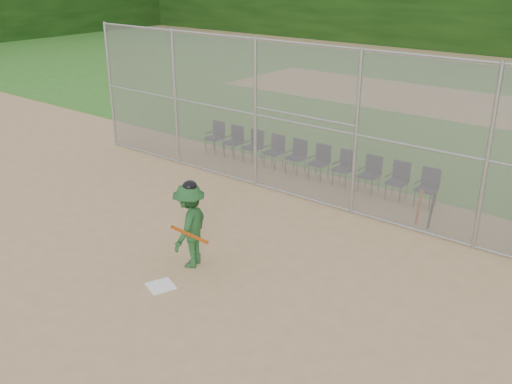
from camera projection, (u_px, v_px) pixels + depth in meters
The scene contains 17 objects.
ground at pixel (176, 283), 10.97m from camera, with size 100.00×100.00×0.00m, color tan.
grass_strip at pixel (484, 108), 24.04m from camera, with size 100.00×100.00×0.00m, color #2D691F.
dirt_patch_far at pixel (484, 108), 24.04m from camera, with size 24.00×24.00×0.00m, color tan.
backstop_fence at pixel (320, 125), 13.82m from camera, with size 16.09×0.09×4.00m.
home_plate at pixel (161, 286), 10.85m from camera, with size 0.47×0.47×0.02m, color white.
batter_at_plate at pixel (190, 225), 11.31m from camera, with size 1.09×1.39×1.84m.
spare_bats at pixel (425, 209), 13.22m from camera, with size 0.36×0.26×0.85m.
chair_0 at pixel (214, 137), 18.35m from camera, with size 0.54×0.52×0.96m, color #0E1335, non-canonical shape.
chair_1 at pixel (233, 142), 17.90m from camera, with size 0.54×0.52×0.96m, color #0E1335, non-canonical shape.
chair_2 at pixel (253, 147), 17.44m from camera, with size 0.54×0.52×0.96m, color #0E1335, non-canonical shape.
chair_3 at pixel (274, 152), 16.98m from camera, with size 0.54×0.52×0.96m, color #0E1335, non-canonical shape.
chair_4 at pixel (296, 157), 16.53m from camera, with size 0.54×0.52×0.96m, color #0E1335, non-canonical shape.
chair_5 at pixel (319, 162), 16.07m from camera, with size 0.54×0.52×0.96m, color #0E1335, non-canonical shape.
chair_6 at pixel (343, 168), 15.61m from camera, with size 0.54×0.52×0.96m, color #0E1335, non-canonical shape.
chair_7 at pixel (369, 175), 15.15m from camera, with size 0.54×0.52×0.96m, color #0E1335, non-canonical shape.
chair_8 at pixel (397, 181), 14.70m from camera, with size 0.54×0.52×0.96m, color #0E1335, non-canonical shape.
chair_9 at pixel (426, 188), 14.24m from camera, with size 0.54×0.52×0.96m, color #0E1335, non-canonical shape.
Camera 1 is at (7.11, -6.48, 5.76)m, focal length 40.00 mm.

